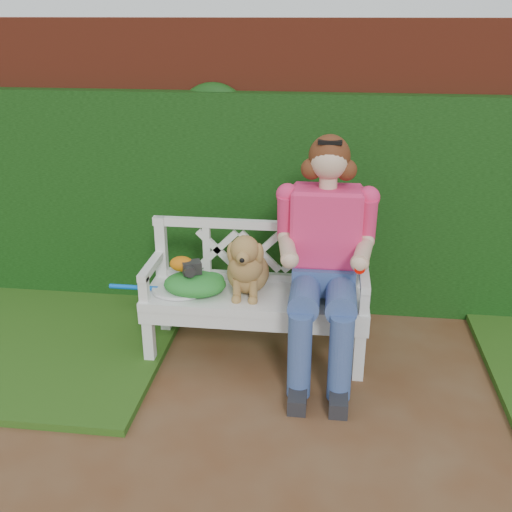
# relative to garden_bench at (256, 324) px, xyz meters

# --- Properties ---
(ground) EXTENTS (60.00, 60.00, 0.00)m
(ground) POSITION_rel_garden_bench_xyz_m (0.47, -0.88, -0.24)
(ground) COLOR #542D17
(brick_wall) EXTENTS (10.00, 0.30, 2.20)m
(brick_wall) POSITION_rel_garden_bench_xyz_m (0.47, 1.02, 0.86)
(brick_wall) COLOR maroon
(brick_wall) RESTS_ON ground
(ivy_hedge) EXTENTS (10.00, 0.18, 1.70)m
(ivy_hedge) POSITION_rel_garden_bench_xyz_m (0.47, 0.80, 0.61)
(ivy_hedge) COLOR #1B5018
(ivy_hedge) RESTS_ON ground
(grass_left) EXTENTS (2.60, 2.00, 0.05)m
(grass_left) POSITION_rel_garden_bench_xyz_m (-1.93, 0.02, -0.21)
(grass_left) COLOR #1C3E14
(grass_left) RESTS_ON ground
(garden_bench) EXTENTS (1.64, 0.78, 0.48)m
(garden_bench) POSITION_rel_garden_bench_xyz_m (0.00, 0.00, 0.00)
(garden_bench) COLOR white
(garden_bench) RESTS_ON ground
(seated_woman) EXTENTS (0.80, 0.99, 1.60)m
(seated_woman) POSITION_rel_garden_bench_xyz_m (0.45, -0.02, 0.56)
(seated_woman) COLOR #F14751
(seated_woman) RESTS_ON ground
(dog) EXTENTS (0.36, 0.45, 0.46)m
(dog) POSITION_rel_garden_bench_xyz_m (-0.06, -0.01, 0.47)
(dog) COLOR #975023
(dog) RESTS_ON garden_bench
(tennis_racket) EXTENTS (0.76, 0.54, 0.03)m
(tennis_racket) POSITION_rel_garden_bench_xyz_m (-0.55, -0.05, 0.26)
(tennis_racket) COLOR silver
(tennis_racket) RESTS_ON garden_bench
(green_bag) EXTENTS (0.48, 0.40, 0.14)m
(green_bag) POSITION_rel_garden_bench_xyz_m (-0.41, -0.05, 0.31)
(green_bag) COLOR #206A1C
(green_bag) RESTS_ON garden_bench
(camera_item) EXTENTS (0.15, 0.13, 0.08)m
(camera_item) POSITION_rel_garden_bench_xyz_m (-0.43, -0.04, 0.42)
(camera_item) COLOR black
(camera_item) RESTS_ON green_bag
(baseball_glove) EXTENTS (0.18, 0.15, 0.10)m
(baseball_glove) POSITION_rel_garden_bench_xyz_m (-0.50, -0.02, 0.43)
(baseball_glove) COLOR #C4640B
(baseball_glove) RESTS_ON green_bag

